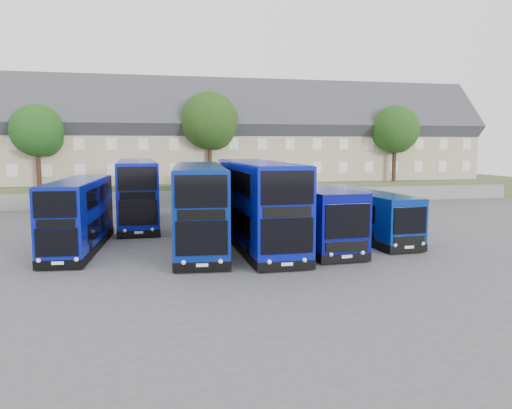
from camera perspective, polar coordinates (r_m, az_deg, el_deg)
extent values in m
plane|color=#4B4B50|center=(25.62, -2.21, -6.52)|extent=(120.00, 120.00, 0.00)
cube|color=slate|center=(49.00, -7.35, 0.72)|extent=(70.00, 0.40, 1.50)
cube|color=#475831|center=(58.89, -8.27, 1.97)|extent=(80.00, 20.00, 2.00)
cube|color=tan|center=(56.16, -26.71, 5.17)|extent=(6.00, 8.00, 6.00)
cube|color=#3C3D42|center=(56.19, -26.88, 8.23)|extent=(6.00, 10.40, 10.40)
cube|color=brown|center=(56.13, -25.58, 12.23)|extent=(0.60, 0.90, 1.40)
cube|color=tan|center=(55.03, -20.62, 5.44)|extent=(6.00, 8.00, 6.00)
cube|color=#3C3D42|center=(55.06, -20.75, 8.56)|extent=(6.00, 10.40, 10.40)
cube|color=brown|center=(55.16, -19.34, 12.62)|extent=(0.60, 0.90, 1.40)
cube|color=tan|center=(54.54, -14.33, 5.66)|extent=(6.00, 8.00, 6.00)
cube|color=#3C3D42|center=(54.57, -14.43, 8.81)|extent=(6.00, 10.40, 10.40)
cube|color=brown|center=(54.84, -12.94, 12.86)|extent=(0.60, 0.90, 1.40)
cube|color=tan|center=(54.71, -8.01, 5.81)|extent=(6.00, 8.00, 6.00)
cube|color=#3C3D42|center=(54.74, -8.06, 8.95)|extent=(6.00, 10.40, 10.40)
cube|color=brown|center=(55.17, -6.54, 12.95)|extent=(0.60, 0.90, 1.40)
cube|color=tan|center=(55.53, -1.80, 5.88)|extent=(6.00, 8.00, 6.00)
cube|color=#3C3D42|center=(55.56, -1.81, 8.98)|extent=(6.00, 10.40, 10.40)
cube|color=brown|center=(56.14, -0.28, 12.89)|extent=(0.60, 0.90, 1.40)
cube|color=tan|center=(56.97, 4.17, 5.89)|extent=(6.00, 8.00, 6.00)
cube|color=#3C3D42|center=(57.00, 4.20, 8.91)|extent=(6.00, 10.40, 10.40)
cube|color=brown|center=(57.72, 5.69, 12.69)|extent=(0.60, 0.90, 1.40)
cube|color=tan|center=(58.99, 9.78, 5.84)|extent=(6.00, 8.00, 6.00)
cube|color=#3C3D42|center=(59.02, 9.84, 8.75)|extent=(6.00, 10.40, 10.40)
cube|color=brown|center=(59.87, 11.28, 12.38)|extent=(0.60, 0.90, 1.40)
cube|color=tan|center=(61.53, 14.98, 5.75)|extent=(6.00, 8.00, 6.00)
cube|color=#3C3D42|center=(61.56, 15.07, 8.54)|extent=(6.00, 10.40, 10.40)
cube|color=brown|center=(62.52, 16.42, 11.99)|extent=(0.60, 0.90, 1.40)
cube|color=tan|center=(64.53, 19.73, 5.62)|extent=(6.00, 8.00, 6.00)
cube|color=#3C3D42|center=(64.56, 19.84, 8.28)|extent=(6.00, 10.40, 10.40)
cube|color=brown|center=(65.61, 21.10, 11.56)|extent=(0.60, 0.90, 1.40)
cube|color=#08139E|center=(29.75, -19.59, -0.86)|extent=(3.09, 9.97, 3.57)
cube|color=black|center=(30.04, -19.45, -4.33)|extent=(3.13, 10.01, 0.45)
cube|color=black|center=(25.12, -21.83, -4.05)|extent=(1.93, 0.23, 1.34)
cube|color=black|center=(24.86, -22.01, -0.01)|extent=(1.93, 0.23, 1.25)
cylinder|color=black|center=(27.65, -22.57, -4.99)|extent=(0.39, 1.02, 1.00)
cube|color=navy|center=(28.74, -6.54, 0.04)|extent=(3.72, 12.00, 4.37)
cube|color=black|center=(29.09, -6.48, -4.34)|extent=(3.76, 12.05, 0.45)
cube|color=black|center=(23.01, -6.21, -3.85)|extent=(2.38, 0.27, 1.61)
cube|color=black|center=(22.71, -6.28, 1.48)|extent=(2.38, 0.27, 1.50)
cylinder|color=black|center=(25.43, -9.01, -5.55)|extent=(0.39, 1.02, 1.00)
cube|color=#08129B|center=(28.88, 0.20, 0.31)|extent=(2.82, 12.29, 4.56)
cube|color=black|center=(29.23, 0.20, -4.24)|extent=(2.86, 12.33, 0.45)
cube|color=black|center=(23.09, 3.60, -3.61)|extent=(2.49, 0.07, 1.67)
cube|color=black|center=(22.80, 3.64, 1.91)|extent=(2.49, 0.07, 1.56)
cylinder|color=black|center=(25.16, -0.58, -5.59)|extent=(0.30, 1.00, 1.00)
cube|color=#0811A2|center=(38.08, -13.40, 1.56)|extent=(2.85, 11.85, 4.38)
cube|color=black|center=(38.34, -13.31, -1.77)|extent=(2.89, 11.89, 0.45)
cube|color=black|center=(32.27, -13.32, -0.92)|extent=(2.39, 0.09, 1.61)
cube|color=black|center=(32.06, -13.43, 2.89)|extent=(2.39, 0.09, 1.50)
cylinder|color=black|center=(34.66, -15.26, -2.40)|extent=(0.31, 1.00, 1.00)
cube|color=#0838A4|center=(41.41, -3.61, 1.64)|extent=(2.31, 10.00, 3.65)
cube|color=black|center=(41.62, -3.59, -0.94)|extent=(2.35, 10.04, 0.45)
cube|color=black|center=(36.57, -2.32, -0.25)|extent=(1.97, 0.07, 1.36)
cube|color=black|center=(36.39, -2.33, 2.59)|extent=(1.97, 0.07, 1.27)
cylinder|color=black|center=(38.70, -4.36, -1.23)|extent=(0.30, 1.00, 1.00)
cube|color=#060979|center=(30.86, 5.47, -0.62)|extent=(3.00, 12.81, 3.15)
cube|color=black|center=(31.11, 5.44, -3.59)|extent=(3.04, 12.85, 0.45)
cube|color=black|center=(24.96, 10.44, -1.89)|extent=(2.35, 0.12, 1.70)
cylinder|color=black|center=(26.84, 6.08, -4.84)|extent=(0.33, 1.01, 1.00)
cube|color=navy|center=(32.84, 12.08, -0.75)|extent=(2.76, 10.96, 2.64)
cube|color=black|center=(33.04, 12.02, -3.10)|extent=(2.80, 11.00, 0.45)
cube|color=black|center=(28.12, 17.21, -1.77)|extent=(1.97, 0.15, 1.45)
cylinder|color=black|center=(29.74, 13.21, -3.84)|extent=(0.35, 1.01, 1.00)
cylinder|color=#382314|center=(50.45, -23.59, 3.94)|extent=(0.44, 0.44, 3.75)
sphere|color=#143E10|center=(50.43, -23.77, 7.77)|extent=(4.80, 4.80, 4.80)
sphere|color=#143E10|center=(50.70, -22.97, 6.96)|extent=(3.30, 3.30, 3.30)
cylinder|color=#382314|center=(50.47, -5.30, 4.91)|extent=(0.44, 0.44, 4.50)
sphere|color=#19340E|center=(50.49, -5.35, 9.51)|extent=(5.76, 5.76, 5.76)
sphere|color=#19340E|center=(50.94, -4.72, 8.48)|extent=(3.96, 3.96, 3.96)
cylinder|color=#382314|center=(56.20, 15.51, 4.63)|extent=(0.44, 0.44, 4.00)
sphere|color=#13360E|center=(56.20, 15.62, 8.30)|extent=(5.12, 5.12, 5.12)
sphere|color=#13360E|center=(56.81, 15.94, 7.46)|extent=(3.52, 3.52, 3.52)
cylinder|color=#382314|center=(65.23, 17.27, 4.95)|extent=(0.44, 0.44, 4.25)
sphere|color=#11370F|center=(65.24, 17.39, 8.31)|extent=(5.44, 5.44, 5.44)
sphere|color=#11370F|center=(65.86, 17.64, 7.54)|extent=(3.74, 3.74, 3.74)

